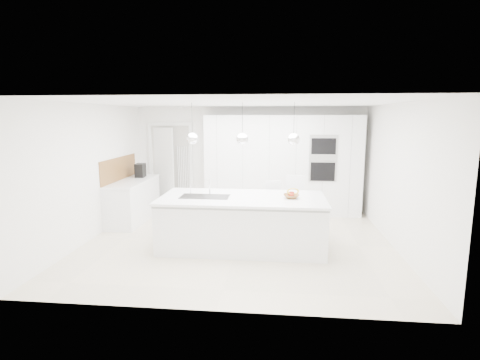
# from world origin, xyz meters

# --- Properties ---
(floor) EXTENTS (5.50, 5.50, 0.00)m
(floor) POSITION_xyz_m (0.00, 0.00, 0.00)
(floor) COLOR beige
(floor) RESTS_ON ground
(wall_back) EXTENTS (5.50, 0.00, 5.50)m
(wall_back) POSITION_xyz_m (0.00, 2.50, 1.25)
(wall_back) COLOR white
(wall_back) RESTS_ON ground
(wall_left) EXTENTS (0.00, 5.00, 5.00)m
(wall_left) POSITION_xyz_m (-2.75, 0.00, 1.25)
(wall_left) COLOR white
(wall_left) RESTS_ON ground
(ceiling) EXTENTS (5.50, 5.50, 0.00)m
(ceiling) POSITION_xyz_m (0.00, 0.00, 2.50)
(ceiling) COLOR white
(ceiling) RESTS_ON wall_back
(tall_cabinets) EXTENTS (3.60, 0.60, 2.30)m
(tall_cabinets) POSITION_xyz_m (0.80, 2.20, 1.15)
(tall_cabinets) COLOR white
(tall_cabinets) RESTS_ON floor
(oven_stack) EXTENTS (0.62, 0.04, 1.05)m
(oven_stack) POSITION_xyz_m (1.70, 1.89, 1.35)
(oven_stack) COLOR #A5A5A8
(oven_stack) RESTS_ON tall_cabinets
(doorway_frame) EXTENTS (1.11, 0.08, 2.13)m
(doorway_frame) POSITION_xyz_m (-1.95, 2.47, 1.02)
(doorway_frame) COLOR white
(doorway_frame) RESTS_ON floor
(hallway_door) EXTENTS (0.76, 0.38, 2.00)m
(hallway_door) POSITION_xyz_m (-2.20, 2.42, 1.00)
(hallway_door) COLOR white
(hallway_door) RESTS_ON floor
(radiator) EXTENTS (0.32, 0.04, 1.40)m
(radiator) POSITION_xyz_m (-1.63, 2.46, 0.85)
(radiator) COLOR white
(radiator) RESTS_ON floor
(left_base_cabinets) EXTENTS (0.60, 1.80, 0.86)m
(left_base_cabinets) POSITION_xyz_m (-2.45, 1.20, 0.43)
(left_base_cabinets) COLOR white
(left_base_cabinets) RESTS_ON floor
(left_worktop) EXTENTS (0.62, 1.82, 0.04)m
(left_worktop) POSITION_xyz_m (-2.45, 1.20, 0.88)
(left_worktop) COLOR white
(left_worktop) RESTS_ON left_base_cabinets
(oak_backsplash) EXTENTS (0.02, 1.80, 0.50)m
(oak_backsplash) POSITION_xyz_m (-2.74, 1.20, 1.15)
(oak_backsplash) COLOR olive
(oak_backsplash) RESTS_ON wall_left
(island_base) EXTENTS (2.80, 1.20, 0.86)m
(island_base) POSITION_xyz_m (0.10, -0.30, 0.43)
(island_base) COLOR white
(island_base) RESTS_ON floor
(island_worktop) EXTENTS (2.84, 1.40, 0.04)m
(island_worktop) POSITION_xyz_m (0.10, -0.25, 0.88)
(island_worktop) COLOR white
(island_worktop) RESTS_ON island_base
(island_sink) EXTENTS (0.84, 0.44, 0.18)m
(island_sink) POSITION_xyz_m (-0.55, -0.30, 0.82)
(island_sink) COLOR #3F3F42
(island_sink) RESTS_ON island_worktop
(island_tap) EXTENTS (0.02, 0.02, 0.30)m
(island_tap) POSITION_xyz_m (-0.50, -0.10, 1.05)
(island_tap) COLOR white
(island_tap) RESTS_ON island_worktop
(pendant_left) EXTENTS (0.20, 0.20, 0.20)m
(pendant_left) POSITION_xyz_m (-0.75, -0.30, 1.90)
(pendant_left) COLOR white
(pendant_left) RESTS_ON ceiling
(pendant_mid) EXTENTS (0.20, 0.20, 0.20)m
(pendant_mid) POSITION_xyz_m (0.10, -0.30, 1.90)
(pendant_mid) COLOR white
(pendant_mid) RESTS_ON ceiling
(pendant_right) EXTENTS (0.20, 0.20, 0.20)m
(pendant_right) POSITION_xyz_m (0.95, -0.30, 1.90)
(pendant_right) COLOR white
(pendant_right) RESTS_ON ceiling
(fruit_bowl) EXTENTS (0.28, 0.28, 0.07)m
(fruit_bowl) POSITION_xyz_m (0.94, -0.28, 0.93)
(fruit_bowl) COLOR olive
(fruit_bowl) RESTS_ON island_worktop
(espresso_machine) EXTENTS (0.21, 0.30, 0.31)m
(espresso_machine) POSITION_xyz_m (-2.43, 1.64, 1.06)
(espresso_machine) COLOR black
(espresso_machine) RESTS_ON left_worktop
(bar_stool_left) EXTENTS (0.42, 0.53, 1.02)m
(bar_stool_left) POSITION_xyz_m (0.61, 0.54, 0.51)
(bar_stool_left) COLOR white
(bar_stool_left) RESTS_ON floor
(bar_stool_right) EXTENTS (0.42, 0.55, 1.12)m
(bar_stool_right) POSITION_xyz_m (1.05, 0.63, 0.56)
(bar_stool_right) COLOR white
(bar_stool_right) RESTS_ON floor
(apple_a) EXTENTS (0.08, 0.08, 0.08)m
(apple_a) POSITION_xyz_m (0.92, -0.25, 0.97)
(apple_a) COLOR #B02515
(apple_a) RESTS_ON fruit_bowl
(apple_b) EXTENTS (0.08, 0.08, 0.08)m
(apple_b) POSITION_xyz_m (0.95, -0.23, 0.97)
(apple_b) COLOR #B02515
(apple_b) RESTS_ON fruit_bowl
(apple_c) EXTENTS (0.07, 0.07, 0.07)m
(apple_c) POSITION_xyz_m (0.94, -0.35, 0.97)
(apple_c) COLOR #B02515
(apple_c) RESTS_ON fruit_bowl
(banana_bunch) EXTENTS (0.25, 0.18, 0.22)m
(banana_bunch) POSITION_xyz_m (0.96, -0.30, 1.02)
(banana_bunch) COLOR yellow
(banana_bunch) RESTS_ON fruit_bowl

